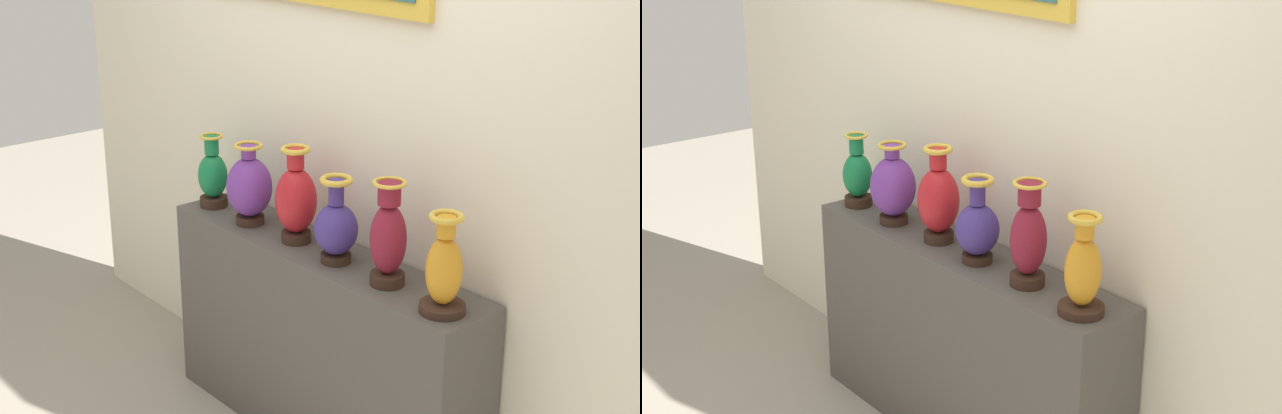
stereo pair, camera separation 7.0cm
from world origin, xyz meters
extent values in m
cube|color=#4C4742|center=(0.00, 0.00, 0.42)|extent=(1.57, 0.30, 0.85)
cube|color=beige|center=(0.00, 0.21, 1.36)|extent=(4.04, 0.10, 2.72)
cylinder|color=#382319|center=(-0.68, -0.03, 0.87)|extent=(0.12, 0.12, 0.04)
ellipsoid|color=#14723D|center=(-0.68, -0.03, 0.98)|extent=(0.13, 0.13, 0.19)
cylinder|color=#14723D|center=(-0.68, -0.03, 1.12)|extent=(0.06, 0.06, 0.08)
torus|color=gold|center=(-0.68, -0.03, 1.16)|extent=(0.10, 0.10, 0.01)
cylinder|color=#382319|center=(-0.41, -0.03, 0.86)|extent=(0.12, 0.12, 0.04)
ellipsoid|color=#6B3393|center=(-0.41, -0.03, 1.01)|extent=(0.19, 0.19, 0.25)
cylinder|color=#6B3393|center=(-0.41, -0.03, 1.15)|extent=(0.06, 0.06, 0.05)
torus|color=gold|center=(-0.41, -0.03, 1.18)|extent=(0.12, 0.12, 0.02)
cylinder|color=#382319|center=(-0.13, -0.01, 0.87)|extent=(0.12, 0.12, 0.04)
ellipsoid|color=red|center=(-0.13, -0.01, 1.02)|extent=(0.16, 0.16, 0.26)
cylinder|color=red|center=(-0.13, -0.01, 1.18)|extent=(0.07, 0.07, 0.08)
torus|color=gold|center=(-0.13, -0.01, 1.22)|extent=(0.12, 0.12, 0.02)
cylinder|color=#382319|center=(0.12, -0.03, 0.86)|extent=(0.11, 0.11, 0.03)
ellipsoid|color=#3F2D7F|center=(0.12, -0.03, 0.98)|extent=(0.16, 0.16, 0.19)
cylinder|color=#3F2D7F|center=(0.12, -0.03, 1.12)|extent=(0.06, 0.06, 0.09)
torus|color=gold|center=(0.12, -0.03, 1.17)|extent=(0.12, 0.12, 0.02)
cylinder|color=#382319|center=(0.39, -0.02, 0.87)|extent=(0.12, 0.12, 0.04)
ellipsoid|color=maroon|center=(0.39, -0.02, 1.02)|extent=(0.13, 0.13, 0.26)
cylinder|color=maroon|center=(0.39, -0.02, 1.18)|extent=(0.08, 0.08, 0.08)
torus|color=gold|center=(0.39, -0.02, 1.22)|extent=(0.12, 0.12, 0.01)
cylinder|color=#382319|center=(0.67, -0.04, 0.86)|extent=(0.15, 0.15, 0.03)
ellipsoid|color=orange|center=(0.67, -0.04, 1.00)|extent=(0.12, 0.12, 0.24)
cylinder|color=orange|center=(0.67, -0.04, 1.15)|extent=(0.06, 0.06, 0.07)
torus|color=gold|center=(0.67, -0.04, 1.18)|extent=(0.12, 0.12, 0.02)
camera|label=1|loc=(2.54, -2.16, 2.23)|focal=52.74mm
camera|label=2|loc=(2.58, -2.11, 2.23)|focal=52.74mm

